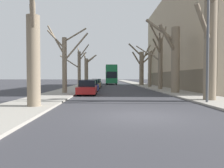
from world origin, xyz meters
TOP-DOWN VIEW (x-y plane):
  - ground_plane at (0.00, 0.00)m, footprint 300.00×300.00m
  - sidewalk_left at (-6.07, 50.00)m, footprint 3.43×120.00m
  - sidewalk_right at (6.07, 50.00)m, footprint 3.43×120.00m
  - building_facade_right at (12.78, 23.91)m, footprint 10.08×30.76m
  - street_tree_left_0 at (-5.43, 2.47)m, footprint 1.49×4.15m
  - street_tree_left_1 at (-5.64, 12.57)m, footprint 4.12×2.26m
  - street_tree_left_2 at (-5.63, 23.47)m, footprint 4.29×2.34m
  - street_tree_left_3 at (-5.37, 33.19)m, footprint 2.81×2.77m
  - street_tree_right_0 at (5.61, 5.44)m, footprint 2.50×2.20m
  - street_tree_right_1 at (5.41, 12.71)m, footprint 3.48×3.61m
  - street_tree_right_2 at (5.55, 19.16)m, footprint 3.09×3.55m
  - street_tree_right_3 at (5.60, 26.28)m, footprint 3.29×1.42m
  - street_tree_right_4 at (5.51, 34.02)m, footprint 4.98×2.49m
  - double_decker_bus at (-0.40, 42.64)m, footprint 2.56×10.65m
  - parked_car_0 at (-3.31, 11.56)m, footprint 1.72×4.21m
  - parked_car_1 at (-3.31, 17.01)m, footprint 1.73×4.41m
  - parked_car_2 at (-3.31, 23.89)m, footprint 1.78×4.59m
  - parked_car_3 at (-3.31, 29.67)m, footprint 1.75×3.96m
  - lamp_post at (4.77, 4.13)m, footprint 1.40×0.20m

SIDE VIEW (x-z plane):
  - ground_plane at x=0.00m, z-range 0.00..0.00m
  - sidewalk_left at x=-6.07m, z-range 0.00..0.12m
  - sidewalk_right at x=6.07m, z-range 0.00..0.12m
  - parked_car_2 at x=-3.31m, z-range -0.03..1.33m
  - parked_car_3 at x=-3.31m, z-range -0.04..1.34m
  - parked_car_1 at x=-3.31m, z-range -0.04..1.37m
  - parked_car_0 at x=-3.31m, z-range -0.04..1.37m
  - double_decker_bus at x=-0.40m, z-range 0.29..4.68m
  - street_tree_left_0 at x=-5.43m, z-range -0.48..6.44m
  - street_tree_left_3 at x=-5.37m, z-range -0.28..6.39m
  - street_tree_left_2 at x=-5.63m, z-range -0.15..6.43m
  - street_tree_right_3 at x=5.60m, z-range -0.14..6.86m
  - street_tree_left_1 at x=-5.64m, z-range -0.14..6.87m
  - street_tree_right_1 at x=5.41m, z-range -0.03..7.63m
  - street_tree_right_0 at x=5.61m, z-range -0.68..8.56m
  - street_tree_right_2 at x=5.55m, z-range -0.41..8.34m
  - street_tree_right_4 at x=5.51m, z-range -0.20..8.13m
  - lamp_post at x=4.77m, z-range 0.46..8.53m
  - building_facade_right at x=12.78m, z-range -0.01..14.55m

